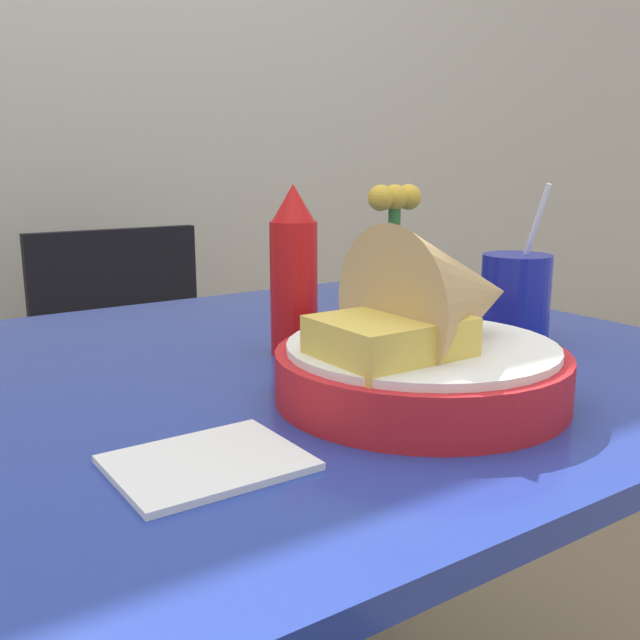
# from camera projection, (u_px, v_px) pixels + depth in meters

# --- Properties ---
(wall_window) EXTENTS (7.00, 0.06, 2.60)m
(wall_window) POSITION_uv_depth(u_px,v_px,m) (8.00, 36.00, 1.77)
(wall_window) COLOR #B7B2A3
(wall_window) RESTS_ON ground_plane
(dining_table) EXTENTS (1.08, 0.88, 0.76)m
(dining_table) POSITION_uv_depth(u_px,v_px,m) (275.00, 444.00, 0.88)
(dining_table) COLOR #233893
(dining_table) RESTS_ON ground_plane
(chair_far_window) EXTENTS (0.40, 0.40, 0.84)m
(chair_far_window) POSITION_uv_depth(u_px,v_px,m) (134.00, 378.00, 1.65)
(chair_far_window) COLOR black
(chair_far_window) RESTS_ON ground_plane
(food_basket) EXTENTS (0.29, 0.29, 0.18)m
(food_basket) POSITION_uv_depth(u_px,v_px,m) (432.00, 338.00, 0.72)
(food_basket) COLOR red
(food_basket) RESTS_ON dining_table
(ketchup_bottle) EXTENTS (0.06, 0.06, 0.21)m
(ketchup_bottle) POSITION_uv_depth(u_px,v_px,m) (294.00, 273.00, 0.88)
(ketchup_bottle) COLOR red
(ketchup_bottle) RESTS_ON dining_table
(drink_cup) EXTENTS (0.09, 0.09, 0.21)m
(drink_cup) POSITION_uv_depth(u_px,v_px,m) (515.00, 301.00, 0.95)
(drink_cup) COLOR #192399
(drink_cup) RESTS_ON dining_table
(flower_vase) EXTENTS (0.10, 0.08, 0.20)m
(flower_vase) POSITION_uv_depth(u_px,v_px,m) (393.00, 261.00, 1.12)
(flower_vase) COLOR #2D4738
(flower_vase) RESTS_ON dining_table
(napkin) EXTENTS (0.15, 0.12, 0.01)m
(napkin) POSITION_uv_depth(u_px,v_px,m) (207.00, 463.00, 0.56)
(napkin) COLOR white
(napkin) RESTS_ON dining_table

